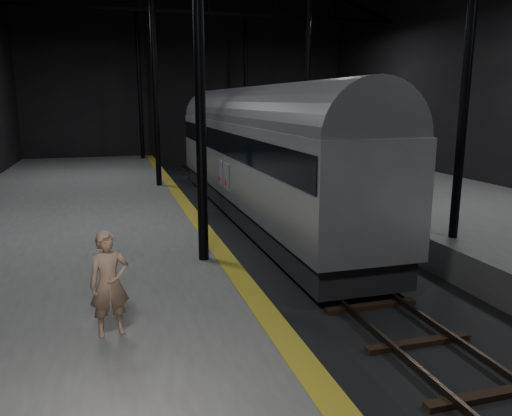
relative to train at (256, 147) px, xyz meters
name	(u,v)px	position (x,y,z in m)	size (l,w,h in m)	color
ground	(289,243)	(0.00, -4.22, -3.07)	(44.00, 44.00, 0.00)	black
platform_left	(66,246)	(-7.50, -4.22, -2.57)	(9.00, 43.80, 1.00)	#4A4A48
platform_right	(465,216)	(7.50, -4.22, -2.57)	(9.00, 43.80, 1.00)	#4A4A48
tactile_strip	(199,222)	(-3.25, -4.22, -2.06)	(0.50, 43.80, 0.01)	olive
track	(289,241)	(0.00, -4.22, -3.00)	(2.40, 43.00, 0.24)	#3F3328
train	(256,147)	(0.00, 0.00, 0.00)	(3.08, 20.57, 5.50)	#A6A9AE
woman	(109,284)	(-6.12, -11.97, -1.13)	(0.68, 0.45, 1.87)	#8D6C56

